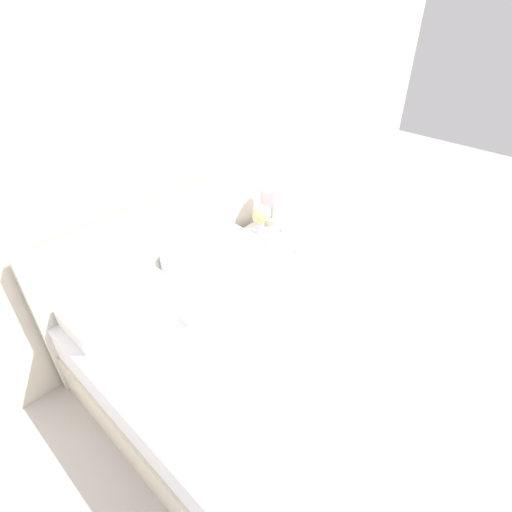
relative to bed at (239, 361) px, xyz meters
The scene contains 7 objects.
ground_plane 0.98m from the bed, 90.00° to the left, with size 12.00×12.00×0.00m, color #BCB7B2.
wall_back 1.40m from the bed, 90.00° to the left, with size 8.00×0.06×2.60m.
bed is the anchor object (origin of this frame).
nightstand 1.32m from the bed, 30.69° to the left, with size 0.46×0.50×0.53m.
table_lamp 1.50m from the bed, 32.78° to the left, with size 0.22×0.22×0.36m.
flower_vase 1.30m from the bed, 36.35° to the left, with size 0.13×0.13×0.24m.
teacup 1.35m from the bed, 26.81° to the left, with size 0.13×0.13×0.05m.
Camera 1 is at (-1.19, -2.20, 2.41)m, focal length 28.00 mm.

